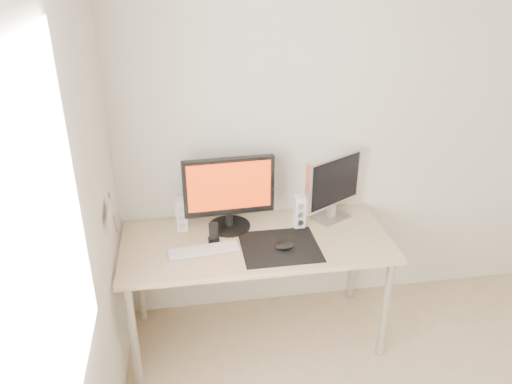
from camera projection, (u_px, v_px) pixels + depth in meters
wall_back at (390, 129)px, 3.21m from camera, size 3.50×0.00×3.50m
wall_left at (47, 358)px, 1.41m from camera, size 0.00×3.50×3.50m
window_pane at (34, 285)px, 1.30m from camera, size 0.00×1.30×1.30m
mousepad at (280, 247)px, 2.90m from camera, size 0.45×0.40×0.00m
mouse at (284, 246)px, 2.87m from camera, size 0.11×0.06×0.04m
desk at (256, 251)px, 3.01m from camera, size 1.60×0.70×0.73m
main_monitor at (229, 191)px, 2.99m from camera, size 0.55×0.27×0.47m
second_monitor at (333, 184)px, 3.11m from camera, size 0.41×0.26×0.43m
speaker_left at (182, 215)px, 3.05m from camera, size 0.06×0.08×0.20m
speaker_right at (299, 212)px, 3.08m from camera, size 0.06×0.08×0.20m
keyboard at (204, 250)px, 2.86m from camera, size 0.43×0.16×0.02m
phone_dock at (214, 236)px, 2.95m from camera, size 0.07×0.06×0.12m
pennant at (111, 214)px, 2.60m from camera, size 0.01×0.23×0.29m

